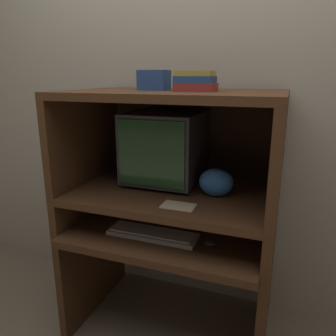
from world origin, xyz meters
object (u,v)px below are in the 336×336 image
keyboard (153,234)px  snack_bag (216,182)px  crt_monitor (165,147)px  mouse (209,243)px  book_stack (196,81)px  storage_box (154,80)px

keyboard → snack_bag: bearing=29.2°
crt_monitor → mouse: crt_monitor is taller
keyboard → book_stack: bearing=41.3°
keyboard → book_stack: book_stack is taller
keyboard → storage_box: bearing=107.8°
keyboard → book_stack: size_ratio=2.49×
mouse → storage_box: size_ratio=0.45×
crt_monitor → keyboard: (0.03, -0.27, -0.37)m
mouse → book_stack: book_stack is taller
crt_monitor → keyboard: size_ratio=0.92×
snack_bag → book_stack: (-0.11, -0.01, 0.47)m
mouse → book_stack: bearing=131.3°
crt_monitor → mouse: (0.32, -0.27, -0.37)m
book_stack → storage_box: 0.22m
keyboard → mouse: size_ratio=7.29×
crt_monitor → storage_box: (-0.02, -0.09, 0.34)m
snack_bag → book_stack: size_ratio=0.94×
mouse → storage_box: (-0.34, 0.18, 0.71)m
crt_monitor → storage_box: storage_box is taller
storage_box → book_stack: bearing=-10.9°
mouse → snack_bag: bearing=94.5°
crt_monitor → mouse: bearing=-40.1°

